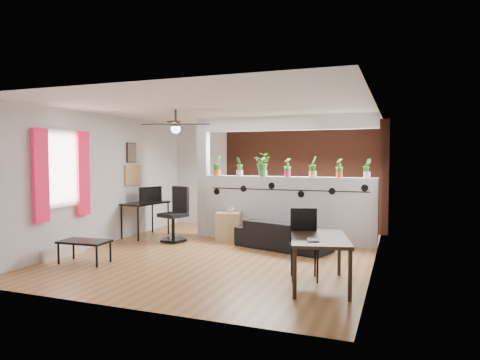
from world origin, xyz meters
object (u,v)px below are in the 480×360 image
object	(u,v)px
potted_plant_5	(339,167)
folding_chair	(304,237)
potted_plant_3	(287,167)
potted_plant_2	(263,164)
coffee_table	(84,243)
ceiling_fan	(176,126)
cup	(231,210)
potted_plant_0	(217,165)
sofa	(283,235)
potted_plant_1	(240,166)
office_chair	(176,218)
potted_plant_4	(313,166)
potted_plant_6	(367,168)
dining_table	(319,242)
cube_shelf	(228,226)
computer_desk	(145,206)

from	to	relation	value
potted_plant_5	folding_chair	world-z (taller)	potted_plant_5
potted_plant_3	potted_plant_5	size ratio (longest dim) A/B	1.02
potted_plant_2	coffee_table	size ratio (longest dim) A/B	0.58
ceiling_fan	cup	bearing A→B (deg)	72.03
potted_plant_0	folding_chair	world-z (taller)	potted_plant_0
sofa	cup	size ratio (longest dim) A/B	13.04
potted_plant_5	sofa	bearing A→B (deg)	-142.22
potted_plant_1	coffee_table	size ratio (longest dim) A/B	0.48
potted_plant_3	office_chair	world-z (taller)	potted_plant_3
potted_plant_4	potted_plant_6	bearing A→B (deg)	-0.00
potted_plant_0	potted_plant_3	xyz separation A→B (m)	(1.58, -0.00, -0.04)
potted_plant_4	dining_table	bearing A→B (deg)	-77.25
potted_plant_4	office_chair	bearing A→B (deg)	-162.94
potted_plant_3	folding_chair	world-z (taller)	potted_plant_3
ceiling_fan	folding_chair	world-z (taller)	ceiling_fan
potted_plant_2	coffee_table	distance (m)	3.87
sofa	coffee_table	bearing A→B (deg)	55.81
cup	potted_plant_2	bearing A→B (deg)	29.55
potted_plant_5	dining_table	size ratio (longest dim) A/B	0.27
office_chair	potted_plant_3	bearing A→B (deg)	20.89
cube_shelf	potted_plant_3	bearing A→B (deg)	3.47
potted_plant_0	office_chair	xyz separation A→B (m)	(-0.58, -0.83, -1.10)
coffee_table	folding_chair	bearing A→B (deg)	6.98
ceiling_fan	coffee_table	size ratio (longest dim) A/B	1.43
potted_plant_4	sofa	bearing A→B (deg)	-119.59
sofa	potted_plant_5	bearing A→B (deg)	-125.06
ceiling_fan	potted_plant_2	world-z (taller)	ceiling_fan
folding_chair	potted_plant_2	bearing A→B (deg)	119.35
cube_shelf	potted_plant_1	bearing A→B (deg)	57.44
coffee_table	ceiling_fan	bearing A→B (deg)	47.13
cup	computer_desk	size ratio (longest dim) A/B	0.12
potted_plant_0	potted_plant_3	size ratio (longest dim) A/B	1.19
potted_plant_2	folding_chair	xyz separation A→B (m)	(1.42, -2.52, -1.01)
ceiling_fan	potted_plant_3	size ratio (longest dim) A/B	3.14
office_chair	dining_table	xyz separation A→B (m)	(3.34, -2.03, 0.11)
potted_plant_2	potted_plant_3	distance (m)	0.53
ceiling_fan	dining_table	distance (m)	3.42
dining_table	folding_chair	distance (m)	0.43
potted_plant_2	computer_desk	world-z (taller)	potted_plant_2
potted_plant_3	computer_desk	bearing A→B (deg)	-169.30
sofa	computer_desk	world-z (taller)	computer_desk
cup	coffee_table	xyz separation A→B (m)	(-1.55, -2.62, -0.31)
dining_table	potted_plant_4	bearing A→B (deg)	102.75
ceiling_fan	potted_plant_4	xyz separation A→B (m)	(2.13, 1.80, -0.74)
potted_plant_2	computer_desk	xyz separation A→B (m)	(-2.52, -0.58, -0.92)
potted_plant_0	potted_plant_5	xyz separation A→B (m)	(2.63, 0.00, -0.04)
ceiling_fan	potted_plant_5	distance (m)	3.30
folding_chair	coffee_table	xyz separation A→B (m)	(-3.57, -0.44, -0.26)
sofa	dining_table	xyz separation A→B (m)	(1.06, -2.12, 0.34)
potted_plant_4	coffee_table	distance (m)	4.53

